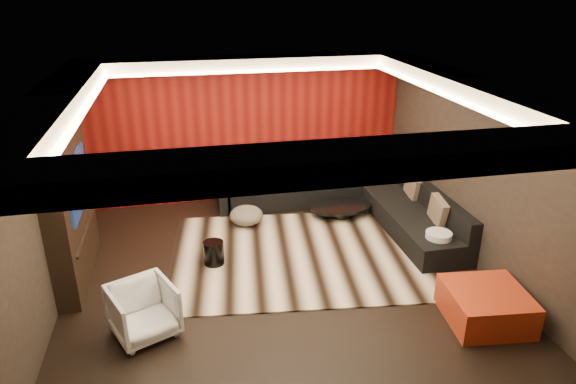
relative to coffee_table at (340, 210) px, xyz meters
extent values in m
cube|color=black|center=(-1.53, -1.72, -0.13)|extent=(6.00, 6.00, 0.02)
cube|color=silver|center=(-1.53, -1.72, 2.69)|extent=(6.00, 6.00, 0.02)
cube|color=black|center=(-1.53, 1.29, 1.28)|extent=(6.00, 0.02, 2.80)
cube|color=black|center=(-4.54, -1.72, 1.28)|extent=(0.02, 6.00, 2.80)
cube|color=black|center=(1.48, -1.72, 1.28)|extent=(0.02, 6.00, 2.80)
cube|color=#6B0C0A|center=(-1.53, 1.25, 1.28)|extent=(5.98, 0.05, 2.78)
cube|color=silver|center=(-1.53, 0.98, 2.57)|extent=(6.00, 0.60, 0.22)
cube|color=silver|center=(-1.53, -4.42, 2.57)|extent=(6.00, 0.60, 0.22)
cube|color=silver|center=(-4.23, -1.72, 2.57)|extent=(0.60, 4.80, 0.22)
cube|color=silver|center=(1.17, -1.72, 2.57)|extent=(0.60, 4.80, 0.22)
cube|color=#FFD899|center=(-1.53, 0.64, 2.48)|extent=(4.80, 0.08, 0.04)
cube|color=#FFD899|center=(-1.53, -4.08, 2.48)|extent=(4.80, 0.08, 0.04)
cube|color=#FFD899|center=(-3.89, -1.72, 2.48)|extent=(0.08, 4.80, 0.04)
cube|color=#FFD899|center=(0.83, -1.72, 2.48)|extent=(0.08, 4.80, 0.04)
cube|color=black|center=(-4.38, -1.12, 0.98)|extent=(0.30, 2.00, 2.20)
cube|color=black|center=(-4.22, -1.12, 1.33)|extent=(0.04, 1.30, 0.80)
cube|color=black|center=(-4.22, -1.12, 0.58)|extent=(0.04, 1.60, 0.04)
cube|color=beige|center=(-1.07, -1.24, -0.11)|extent=(4.32, 3.45, 0.02)
cylinder|color=black|center=(0.00, 0.00, 0.00)|extent=(1.20, 1.20, 0.20)
cylinder|color=black|center=(-2.41, -1.25, 0.08)|extent=(0.39, 0.39, 0.37)
ellipsoid|color=#B9AB8F|center=(-1.74, 0.01, 0.06)|extent=(0.77, 0.77, 0.33)
cylinder|color=silver|center=(0.97, -1.86, 0.13)|extent=(0.45, 0.45, 0.49)
cube|color=#9A3113|center=(0.87, -3.38, 0.10)|extent=(1.07, 1.07, 0.43)
imported|color=silver|center=(-3.37, -2.75, 0.22)|extent=(0.96, 0.97, 0.67)
cube|color=black|center=(-0.28, 0.83, 0.08)|extent=(3.50, 0.90, 0.40)
cube|color=black|center=(-0.28, 1.18, 0.45)|extent=(3.50, 0.20, 0.35)
cube|color=black|center=(1.02, -0.92, 0.08)|extent=(0.90, 2.60, 0.40)
cube|color=black|center=(1.37, -0.92, 0.45)|extent=(0.20, 2.60, 0.35)
cube|color=black|center=(-2.08, 0.83, 0.18)|extent=(0.20, 0.90, 0.60)
cube|color=beige|center=(1.20, -1.37, 0.50)|extent=(0.12, 0.50, 0.50)
cube|color=beige|center=(1.25, -0.31, 0.50)|extent=(0.12, 0.50, 0.50)
cube|color=beige|center=(-1.70, 0.99, 0.50)|extent=(0.42, 0.20, 0.44)
cube|color=beige|center=(0.96, 0.65, 0.50)|extent=(0.42, 0.20, 0.44)
camera|label=1|loc=(-2.74, -8.20, 3.95)|focal=32.00mm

